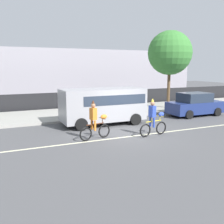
% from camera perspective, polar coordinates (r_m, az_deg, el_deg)
% --- Properties ---
extents(ground_plane, '(80.00, 80.00, 0.00)m').
position_cam_1_polar(ground_plane, '(13.87, 4.48, -4.66)').
color(ground_plane, '#4C4C4F').
extents(road_centre_line, '(36.00, 0.14, 0.01)m').
position_cam_1_polar(road_centre_line, '(13.45, 5.51, -5.12)').
color(road_centre_line, beige).
rests_on(road_centre_line, ground).
extents(sidewalk_curb, '(60.00, 5.00, 0.15)m').
position_cam_1_polar(sidewalk_curb, '(19.67, -4.71, -0.13)').
color(sidewalk_curb, '#9E9B93').
rests_on(sidewalk_curb, ground).
extents(fence_line, '(40.00, 0.08, 1.40)m').
position_cam_1_polar(fence_line, '(22.30, -7.26, 2.62)').
color(fence_line, black).
rests_on(fence_line, ground).
extents(building_backdrop, '(28.00, 8.00, 5.25)m').
position_cam_1_polar(building_backdrop, '(30.78, -9.75, 8.11)').
color(building_backdrop, '#99939E').
rests_on(building_backdrop, ground).
extents(parade_cyclist_orange, '(1.70, 0.55, 1.92)m').
position_cam_1_polar(parade_cyclist_orange, '(12.57, -3.64, -2.23)').
color(parade_cyclist_orange, black).
rests_on(parade_cyclist_orange, ground).
extents(parade_cyclist_cobalt, '(1.71, 0.51, 1.92)m').
position_cam_1_polar(parade_cyclist_cobalt, '(13.37, 9.09, -1.60)').
color(parade_cyclist_cobalt, black).
rests_on(parade_cyclist_cobalt, ground).
extents(parked_van_grey, '(5.00, 2.22, 2.18)m').
position_cam_1_polar(parked_van_grey, '(15.80, -1.75, 1.88)').
color(parked_van_grey, '#99999E').
rests_on(parked_van_grey, ground).
extents(parked_car_navy, '(4.10, 1.92, 1.64)m').
position_cam_1_polar(parked_car_navy, '(19.69, 17.63, 1.52)').
color(parked_car_navy, navy).
rests_on(parked_car_navy, ground).
extents(street_tree_near_lamp, '(3.50, 3.50, 6.16)m').
position_cam_1_polar(street_tree_near_lamp, '(21.83, 12.48, 12.43)').
color(street_tree_near_lamp, brown).
rests_on(street_tree_near_lamp, sidewalk_curb).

